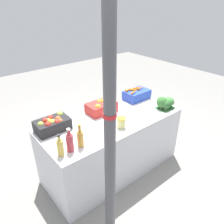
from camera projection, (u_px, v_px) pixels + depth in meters
ground_plane at (112, 167)px, 3.02m from camera, size 10.00×10.00×0.00m
market_table at (112, 145)px, 2.84m from camera, size 1.77×0.76×0.77m
support_pole at (110, 129)px, 1.63m from camera, size 0.10×0.10×2.43m
apple_crate at (52, 124)px, 2.41m from camera, size 0.37×0.23×0.16m
orange_crate at (102, 107)px, 2.79m from camera, size 0.37×0.23×0.16m
carrot_crate at (137, 94)px, 3.15m from camera, size 0.37×0.23×0.17m
broccoli_pile at (165, 103)px, 2.87m from camera, size 0.25×0.19×0.17m
juice_bottle_golden at (60, 147)px, 2.01m from camera, size 0.06×0.06×0.23m
juice_bottle_ruby at (70, 142)px, 2.07m from camera, size 0.07×0.07×0.25m
juice_bottle_amber at (80, 137)px, 2.13m from camera, size 0.06×0.06×0.25m
pickle_jar at (121, 122)px, 2.47m from camera, size 0.10×0.10×0.12m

